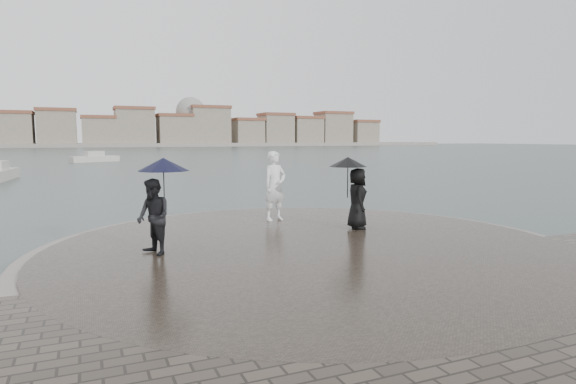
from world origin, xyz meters
name	(u,v)px	position (x,y,z in m)	size (l,w,h in m)	color
ground	(401,308)	(0.00, 0.00, 0.00)	(400.00, 400.00, 0.00)	#2B3835
kerb_ring	(310,253)	(0.00, 3.50, 0.16)	(12.50, 12.50, 0.32)	gray
quay_tip	(310,252)	(0.00, 3.50, 0.18)	(11.90, 11.90, 0.36)	#2D261E
statue	(275,186)	(0.46, 6.88, 1.40)	(0.76, 0.50, 2.07)	white
visitor_left	(156,201)	(-3.38, 3.93, 1.50)	(1.23, 1.13, 2.04)	black
visitor_right	(355,188)	(1.96, 4.80, 1.47)	(1.16, 1.09, 1.95)	black
far_skyline	(77,129)	(-6.29, 160.71, 5.61)	(260.00, 20.00, 37.00)	gray
boats	(59,165)	(-6.90, 43.15, 0.38)	(10.56, 29.02, 1.50)	beige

